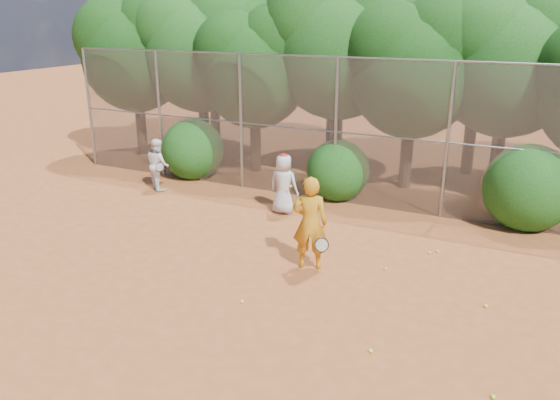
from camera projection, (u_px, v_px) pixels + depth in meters
The scene contains 24 objects.
ground at pixel (269, 303), 10.14m from camera, with size 80.00×80.00×0.00m, color #9C4D23.
fence_back at pixel (367, 133), 14.62m from camera, with size 20.05×0.09×4.03m.
tree_0 at pixel (137, 47), 19.60m from camera, with size 4.38×3.81×6.00m.
tree_1 at pixel (202, 41), 18.91m from camera, with size 4.64×4.03×6.35m.
tree_2 at pixel (256, 63), 17.47m from camera, with size 3.99×3.47×5.47m.
tree_3 at pixel (342, 37), 17.02m from camera, with size 4.89×4.26×6.70m.
tree_4 at pixel (416, 62), 15.68m from camera, with size 4.19×3.64×5.73m.
tree_5 at pixel (513, 53), 15.23m from camera, with size 4.51×3.92×6.17m.
tree_9 at pixel (214, 33), 21.22m from camera, with size 4.83×4.20×6.62m.
tree_10 at pixel (337, 27), 19.23m from camera, with size 5.15×4.48×7.06m.
tree_11 at pixel (483, 45), 16.97m from camera, with size 4.64×4.03×6.35m.
bush_0 at pixel (193, 147), 17.65m from camera, with size 2.00×2.00×2.00m, color #144912.
bush_1 at pixel (338, 168), 15.61m from camera, with size 1.80×1.80×1.80m, color #144912.
bush_2 at pixel (529, 184), 13.48m from camera, with size 2.20×2.20×2.20m, color #144912.
player_yellow at pixel (310, 223), 11.25m from camera, with size 0.93×0.68×2.00m.
player_teen at pixel (284, 184), 14.44m from camera, with size 0.80×0.53×1.64m.
player_white at pixel (158, 164), 16.44m from camera, with size 0.96×0.91×1.56m.
ball_0 at pixel (385, 269), 11.41m from camera, with size 0.07×0.07×0.07m, color #C6EB2A.
ball_1 at pixel (437, 251), 12.25m from camera, with size 0.07×0.07×0.07m, color #C6EB2A.
ball_2 at pixel (371, 351), 8.65m from camera, with size 0.07×0.07×0.07m, color #C6EB2A.
ball_3 at pixel (486, 306), 9.96m from camera, with size 0.07×0.07×0.07m, color #C6EB2A.
ball_4 at pixel (242, 301), 10.12m from camera, with size 0.07×0.07×0.07m, color #C6EB2A.
ball_5 at pixel (430, 253), 12.17m from camera, with size 0.07×0.07×0.07m, color #C6EB2A.
ball_6 at pixel (493, 397), 7.61m from camera, with size 0.07×0.07×0.07m, color #C6EB2A.
Camera 1 is at (4.10, -7.97, 5.12)m, focal length 35.00 mm.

